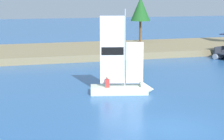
# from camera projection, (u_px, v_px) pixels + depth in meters

# --- Properties ---
(ground_plane) EXTENTS (200.00, 200.00, 0.00)m
(ground_plane) POSITION_uv_depth(u_px,v_px,m) (170.00, 129.00, 19.46)
(ground_plane) COLOR #2D609E
(shore_bank) EXTENTS (80.00, 11.51, 0.73)m
(shore_bank) POSITION_uv_depth(u_px,v_px,m) (73.00, 51.00, 44.32)
(shore_bank) COLOR #897A56
(shore_bank) RESTS_ON ground
(shoreline_tree_midleft) EXTENTS (2.54, 2.54, 5.75)m
(shoreline_tree_midleft) POSITION_uv_depth(u_px,v_px,m) (141.00, 9.00, 49.71)
(shoreline_tree_midleft) COLOR brown
(shoreline_tree_midleft) RESTS_ON shore_bank
(sailboat) EXTENTS (4.59, 2.36, 6.19)m
(sailboat) POSITION_uv_depth(u_px,v_px,m) (128.00, 87.00, 26.55)
(sailboat) COLOR silver
(sailboat) RESTS_ON ground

